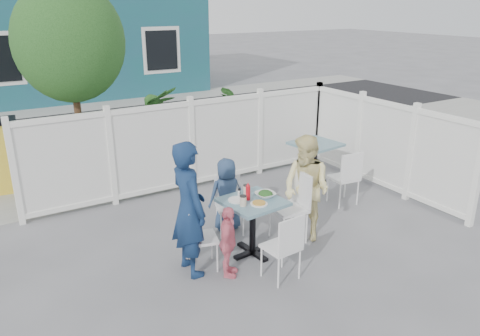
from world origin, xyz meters
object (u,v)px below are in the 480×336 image
man (189,209)px  main_table (253,213)px  spare_table (315,152)px  chair_left (196,233)px  woman (306,188)px  chair_near (285,243)px  toddler (228,242)px  chair_right (294,201)px  chair_back (229,200)px  boy (227,194)px

man → main_table: bearing=-93.5°
spare_table → chair_left: size_ratio=1.00×
main_table → woman: woman is taller
main_table → spare_table: (2.34, 1.53, 0.02)m
spare_table → chair_left: bearing=-154.9°
spare_table → man: (-3.23, -1.49, 0.23)m
main_table → chair_near: (-0.02, -0.75, -0.10)m
chair_left → toddler: size_ratio=0.93×
chair_right → chair_near: 1.09m
man → toddler: 0.63m
chair_left → man: man is taller
chair_right → toddler: bearing=110.5°
chair_back → chair_near: bearing=104.4°
chair_right → chair_near: (-0.74, -0.80, -0.08)m
spare_table → chair_back: chair_back is taller
chair_back → boy: bearing=-78.8°
spare_table → chair_right: (-1.62, -1.48, -0.04)m
chair_right → boy: size_ratio=0.92×
main_table → toddler: size_ratio=0.88×
chair_near → man: size_ratio=0.51×
chair_back → man: man is taller
woman → boy: woman is taller
main_table → man: size_ratio=0.47×
man → woman: size_ratio=1.13×
man → spare_table: bearing=-66.1°
chair_back → chair_near: size_ratio=0.97×
spare_table → chair_near: bearing=-136.0°
chair_back → chair_right: bearing=150.5°
chair_left → chair_near: bearing=59.9°
chair_near → main_table: bearing=83.5°
chair_left → chair_right: size_ratio=0.85×
main_table → toddler: 0.64m
man → boy: size_ratio=1.56×
man → boy: bearing=-52.0°
spare_table → woman: woman is taller
chair_back → man: (-0.96, -0.71, 0.37)m
chair_near → toddler: bearing=134.4°
chair_left → main_table: bearing=101.6°
main_table → toddler: bearing=-151.4°
spare_table → chair_left: chair_left is taller
main_table → man: man is taller
spare_table → toddler: size_ratio=0.93×
chair_left → chair_back: bearing=144.2°
man → chair_near: bearing=-132.9°
toddler → chair_right: bearing=-35.9°
main_table → chair_near: size_ratio=0.93×
main_table → chair_back: size_ratio=0.96×
chair_back → boy: 0.10m
main_table → chair_right: chair_right is taller
boy → spare_table: bearing=-153.9°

